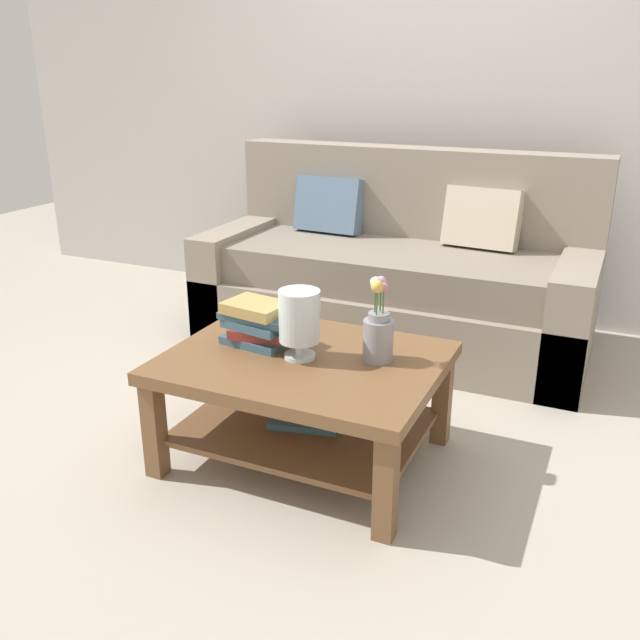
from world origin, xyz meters
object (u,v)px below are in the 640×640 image
(book_stack_main, at_px, (259,323))
(flower_pitcher, at_px, (378,332))
(couch, at_px, (396,279))
(coffee_table, at_px, (304,385))
(glass_hurricane_vase, at_px, (300,319))

(book_stack_main, relative_size, flower_pitcher, 0.93)
(flower_pitcher, bearing_deg, couch, 105.36)
(book_stack_main, bearing_deg, coffee_table, -11.35)
(coffee_table, xyz_separation_m, glass_hurricane_vase, (-0.01, -0.01, 0.28))
(flower_pitcher, bearing_deg, coffee_table, -161.98)
(book_stack_main, xyz_separation_m, glass_hurricane_vase, (0.21, -0.06, 0.07))
(coffee_table, height_order, flower_pitcher, flower_pitcher)
(couch, xyz_separation_m, coffee_table, (0.09, -1.38, -0.04))
(coffee_table, bearing_deg, couch, 93.54)
(coffee_table, relative_size, book_stack_main, 3.43)
(couch, distance_m, book_stack_main, 1.35)
(book_stack_main, distance_m, glass_hurricane_vase, 0.23)
(glass_hurricane_vase, xyz_separation_m, flower_pitcher, (0.28, 0.10, -0.05))
(flower_pitcher, bearing_deg, glass_hurricane_vase, -159.98)
(glass_hurricane_vase, height_order, flower_pitcher, flower_pitcher)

